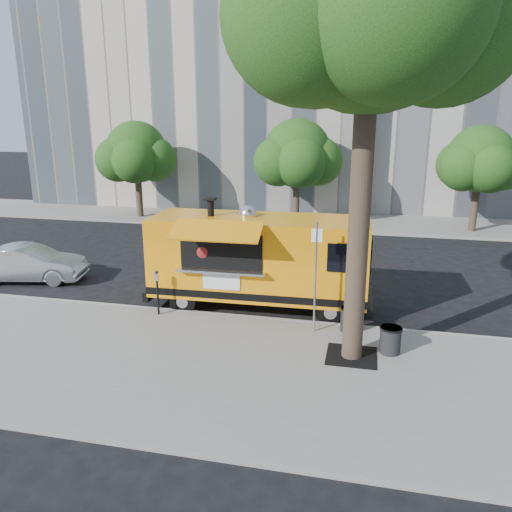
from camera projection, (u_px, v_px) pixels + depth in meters
The scene contains 15 objects.
ground at pixel (268, 310), 15.24m from camera, with size 120.00×120.00×0.00m, color black.
sidewalk at pixel (235, 371), 11.46m from camera, with size 60.00×6.00×0.15m, color gray.
curb at pixel (262, 320), 14.35m from camera, with size 60.00×0.14×0.16m, color #999993.
far_sidewalk at pixel (315, 221), 27.91m from camera, with size 60.00×5.00×0.15m, color gray.
building_left at pixel (218, 22), 34.35m from camera, with size 22.00×14.00×24.00m, color #BCAD9C.
tree_well at pixel (351, 356), 12.02m from camera, with size 1.20×1.20×0.02m, color black.
far_tree_a at pixel (137, 152), 27.88m from camera, with size 3.42×3.42×5.36m.
far_tree_b at pixel (297, 153), 26.35m from camera, with size 3.60×3.60×5.50m.
far_tree_c at pixel (480, 159), 24.21m from camera, with size 3.24×3.24×5.21m.
sign_post at pixel (316, 271), 12.96m from camera, with size 0.28×0.06×3.00m.
parking_meter at pixel (157, 287), 14.34m from camera, with size 0.11×0.11×1.33m.
food_truck at pixel (258, 259), 15.05m from camera, with size 6.85×3.25×3.35m.
sedan at pixel (28, 264), 17.80m from camera, with size 1.38×3.94×1.30m, color #B2B5B9.
trash_bin_left at pixel (350, 318), 13.36m from camera, with size 0.55×0.55×0.66m.
trash_bin_right at pixel (390, 339), 12.12m from camera, with size 0.55×0.55×0.66m.
Camera 1 is at (2.74, -13.96, 5.73)m, focal length 35.00 mm.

